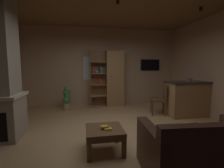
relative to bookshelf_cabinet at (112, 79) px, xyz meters
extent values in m
cube|color=tan|center=(-0.41, -2.53, -1.01)|extent=(5.81, 5.55, 0.02)
cube|color=tan|center=(-0.41, 0.27, 0.44)|extent=(5.93, 0.06, 2.88)
cube|color=white|center=(-0.66, 0.24, 0.39)|extent=(0.78, 0.01, 0.85)
cube|color=#997047|center=(0.08, -0.01, 0.00)|extent=(0.64, 0.38, 2.01)
cube|color=#997047|center=(-0.53, 0.17, 0.00)|extent=(0.59, 0.02, 2.01)
cube|color=#997047|center=(-0.81, -0.01, 0.00)|extent=(0.02, 0.38, 2.01)
sphere|color=black|center=(-0.07, -0.21, 0.11)|extent=(0.04, 0.04, 0.04)
cube|color=#997047|center=(-0.53, -0.01, -0.99)|extent=(0.59, 0.38, 0.02)
cube|color=#997047|center=(-0.53, -0.01, -0.60)|extent=(0.59, 0.38, 0.02)
cube|color=#997047|center=(-0.53, -0.01, -0.20)|extent=(0.59, 0.38, 0.02)
cube|color=#997047|center=(-0.53, -0.01, 0.21)|extent=(0.59, 0.38, 0.02)
cube|color=#997047|center=(-0.53, -0.01, 0.61)|extent=(0.59, 0.38, 0.02)
cube|color=#387247|center=(-0.41, -0.06, 0.33)|extent=(0.05, 0.23, 0.22)
cube|color=#B22D2D|center=(-0.47, -0.06, -0.09)|extent=(0.04, 0.23, 0.20)
cube|color=#B22D2D|center=(-0.71, -0.06, 0.31)|extent=(0.04, 0.23, 0.20)
cube|color=#2D4C8C|center=(-0.47, -0.06, 0.33)|extent=(0.04, 0.23, 0.22)
sphere|color=beige|center=(-0.56, -0.01, 0.26)|extent=(0.10, 0.10, 0.10)
cube|color=#997047|center=(2.05, -1.65, -0.51)|extent=(1.36, 0.56, 0.98)
cube|color=#2D2826|center=(2.05, -1.65, 0.00)|extent=(1.42, 0.62, 0.04)
cube|color=#995972|center=(1.97, -1.66, 0.08)|extent=(0.14, 0.14, 0.11)
cube|color=#382116|center=(0.49, -4.03, -0.79)|extent=(1.63, 1.06, 0.42)
cube|color=#382116|center=(-0.22, -3.97, -0.67)|extent=(0.22, 0.95, 0.67)
cube|color=olive|center=(0.63, -4.21, -0.46)|extent=(0.50, 0.30, 0.39)
cube|color=brown|center=(0.29, -4.01, -0.49)|extent=(0.42, 0.19, 0.35)
cube|color=#C67F33|center=(0.41, -4.10, -0.48)|extent=(0.44, 0.22, 0.39)
cube|color=brown|center=(-0.74, -3.21, -0.62)|extent=(0.63, 0.62, 0.05)
cube|color=brown|center=(-0.74, -3.21, -0.69)|extent=(0.57, 0.56, 0.08)
cube|color=brown|center=(-1.01, -3.48, -0.83)|extent=(0.07, 0.07, 0.35)
cube|color=brown|center=(-0.46, -3.48, -0.83)|extent=(0.07, 0.07, 0.35)
cube|color=brown|center=(-1.01, -2.94, -0.83)|extent=(0.07, 0.07, 0.35)
cube|color=brown|center=(-0.46, -2.94, -0.83)|extent=(0.07, 0.07, 0.35)
cube|color=gold|center=(-0.68, -3.27, -0.59)|extent=(0.12, 0.11, 0.02)
cube|color=gold|center=(-0.74, -3.22, -0.56)|extent=(0.14, 0.12, 0.03)
cube|color=brown|center=(1.15, -1.39, -0.54)|extent=(0.52, 0.52, 0.04)
cube|color=brown|center=(1.33, -1.45, -0.30)|extent=(0.15, 0.39, 0.44)
cylinder|color=brown|center=(1.03, -1.17, -0.77)|extent=(0.04, 0.04, 0.46)
cylinder|color=brown|center=(0.92, -1.51, -0.77)|extent=(0.04, 0.04, 0.46)
cylinder|color=brown|center=(1.37, -1.27, -0.77)|extent=(0.04, 0.04, 0.46)
cylinder|color=brown|center=(1.27, -1.62, -0.77)|extent=(0.04, 0.04, 0.46)
cylinder|color=#9E896B|center=(-1.64, -0.31, -0.88)|extent=(0.24, 0.24, 0.24)
sphere|color=#3D7F3D|center=(-1.64, -0.34, -0.67)|extent=(0.23, 0.23, 0.23)
sphere|color=#3D7F3D|center=(-1.61, -0.29, -0.54)|extent=(0.23, 0.23, 0.23)
sphere|color=#3D7F3D|center=(-1.64, -0.30, -0.42)|extent=(0.22, 0.22, 0.22)
sphere|color=#3D7F3D|center=(-1.61, -0.32, -0.31)|extent=(0.20, 0.20, 0.20)
cube|color=black|center=(1.56, 0.21, 0.52)|extent=(0.76, 0.05, 0.43)
cube|color=black|center=(1.56, 0.19, 0.52)|extent=(0.72, 0.01, 0.39)
cylinder|color=black|center=(-0.34, -2.40, 1.81)|extent=(0.07, 0.07, 0.09)
cylinder|color=black|center=(1.69, -2.33, 1.81)|extent=(0.07, 0.07, 0.09)
camera|label=1|loc=(-1.10, -5.88, 0.47)|focal=26.04mm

